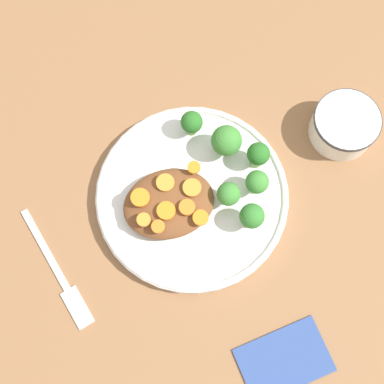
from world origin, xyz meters
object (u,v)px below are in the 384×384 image
Objects in this scene: dip_bowl at (344,125)px; plate at (192,196)px; fork at (61,278)px; napkin at (284,360)px.

plate is at bearing 9.61° from dip_bowl.
dip_bowl reaches higher than fork.
plate is 0.22m from fork.
fork is at bearing -35.03° from napkin.
dip_bowl is 0.35m from napkin.
fork is (0.21, 0.06, -0.01)m from plate.
plate is 0.25m from dip_bowl.
dip_bowl is at bearing 86.57° from fork.
dip_bowl is at bearing -122.41° from napkin.
fork and napkin have the same top height.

